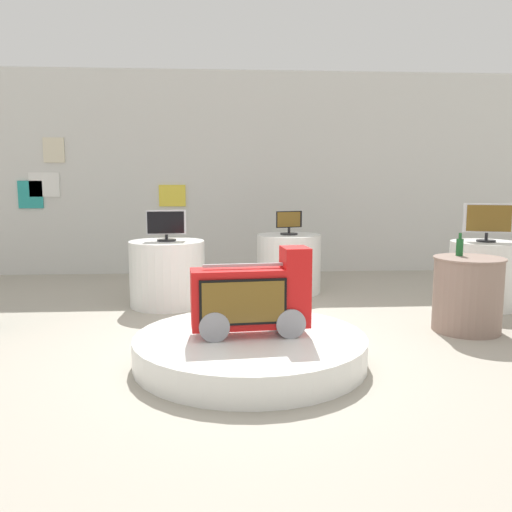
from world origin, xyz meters
The scene contains 12 objects.
ground_plane centered at (0.00, 0.00, 0.00)m, with size 30.00×30.00×0.00m, color #A8A091.
back_wall_display centered at (-0.01, 4.22, 1.62)m, with size 12.24×0.13×3.24m.
main_display_pedestal centered at (0.02, -0.23, 0.12)m, with size 1.90×1.90×0.23m, color white.
novelty_firetruck_tv centered at (0.04, -0.24, 0.52)m, with size 0.98×0.42×0.72m.
display_pedestal_left_rear centered at (-0.87, 1.87, 0.39)m, with size 0.90×0.90×0.78m, color white.
tv_on_left_rear centered at (-0.87, 1.87, 0.97)m, with size 0.47×0.23×0.37m.
display_pedestal_center_rear centered at (2.89, 1.54, 0.39)m, with size 0.80×0.80×0.78m, color white.
tv_on_center_rear centered at (2.89, 1.54, 1.03)m, with size 0.51×0.22×0.45m.
display_pedestal_right_rear centered at (0.69, 2.55, 0.39)m, with size 0.86×0.86×0.78m, color white.
tv_on_right_rear centered at (0.69, 2.55, 0.94)m, with size 0.36×0.23×0.31m.
side_table_round centered at (2.22, 0.56, 0.38)m, with size 0.68×0.68×0.74m.
bottle_on_side_table centered at (2.17, 0.68, 0.83)m, with size 0.07×0.07×0.23m.
Camera 1 is at (-0.20, -4.35, 1.46)m, focal length 36.54 mm.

